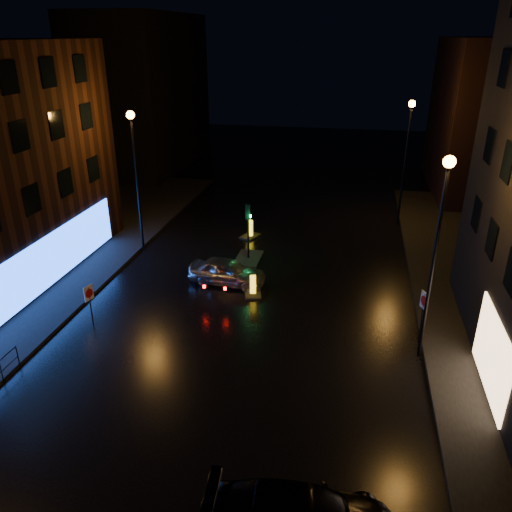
# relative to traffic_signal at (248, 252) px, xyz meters

# --- Properties ---
(ground) EXTENTS (120.00, 120.00, 0.00)m
(ground) POSITION_rel_traffic_signal_xyz_m (1.20, -14.00, -0.50)
(ground) COLOR black
(ground) RESTS_ON ground
(building_far_left) EXTENTS (8.00, 16.00, 14.00)m
(building_far_left) POSITION_rel_traffic_signal_xyz_m (-14.80, 21.00, 6.50)
(building_far_left) COLOR black
(building_far_left) RESTS_ON ground
(building_far_right) EXTENTS (8.00, 14.00, 12.00)m
(building_far_right) POSITION_rel_traffic_signal_xyz_m (16.20, 18.00, 5.50)
(building_far_right) COLOR black
(building_far_right) RESTS_ON ground
(street_lamp_lfar) EXTENTS (0.44, 0.44, 8.37)m
(street_lamp_lfar) POSITION_rel_traffic_signal_xyz_m (-6.60, -0.00, 5.06)
(street_lamp_lfar) COLOR black
(street_lamp_lfar) RESTS_ON ground
(street_lamp_rnear) EXTENTS (0.44, 0.44, 8.37)m
(street_lamp_rnear) POSITION_rel_traffic_signal_xyz_m (9.00, -8.00, 5.06)
(street_lamp_rnear) COLOR black
(street_lamp_rnear) RESTS_ON ground
(street_lamp_rfar) EXTENTS (0.44, 0.44, 8.37)m
(street_lamp_rfar) POSITION_rel_traffic_signal_xyz_m (9.00, 8.00, 5.06)
(street_lamp_rfar) COLOR black
(street_lamp_rfar) RESTS_ON ground
(traffic_signal) EXTENTS (1.40, 2.40, 3.45)m
(traffic_signal) POSITION_rel_traffic_signal_xyz_m (0.00, 0.00, 0.00)
(traffic_signal) COLOR black
(traffic_signal) RESTS_ON ground
(silver_hatchback) EXTENTS (4.21, 2.01, 1.39)m
(silver_hatchback) POSITION_rel_traffic_signal_xyz_m (-0.44, -3.23, 0.19)
(silver_hatchback) COLOR #B1B5B9
(silver_hatchback) RESTS_ON ground
(bollard_near) EXTENTS (1.09, 1.39, 1.07)m
(bollard_near) POSITION_rel_traffic_signal_xyz_m (1.15, -4.21, -0.27)
(bollard_near) COLOR black
(bollard_near) RESTS_ON ground
(bollard_far) EXTENTS (1.32, 1.58, 1.18)m
(bollard_far) POSITION_rel_traffic_signal_xyz_m (-0.64, 3.51, -0.24)
(bollard_far) COLOR black
(bollard_far) RESTS_ON ground
(road_sign_left) EXTENTS (0.19, 0.51, 2.14)m
(road_sign_left) POSITION_rel_traffic_signal_xyz_m (-5.30, -8.75, 1.10)
(road_sign_left) COLOR black
(road_sign_left) RESTS_ON ground
(road_sign_right) EXTENTS (0.27, 0.54, 2.35)m
(road_sign_right) POSITION_rel_traffic_signal_xyz_m (9.10, -6.83, 1.26)
(road_sign_right) COLOR black
(road_sign_right) RESTS_ON ground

